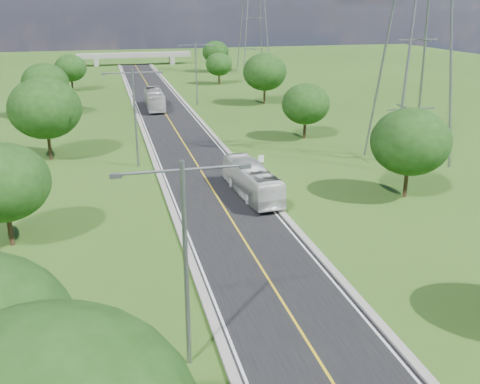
% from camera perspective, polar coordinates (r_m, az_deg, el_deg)
% --- Properties ---
extents(ground, '(260.00, 260.00, 0.00)m').
position_cam_1_polar(ground, '(71.56, -6.84, 6.47)').
color(ground, '#2C5016').
rests_on(ground, ground).
extents(road, '(8.00, 150.00, 0.06)m').
position_cam_1_polar(road, '(77.36, -7.45, 7.46)').
color(road, black).
rests_on(road, ground).
extents(curb_left, '(0.50, 150.00, 0.22)m').
position_cam_1_polar(curb_left, '(76.97, -10.62, 7.29)').
color(curb_left, gray).
rests_on(curb_left, ground).
extents(curb_right, '(0.50, 150.00, 0.22)m').
position_cam_1_polar(curb_right, '(77.95, -4.33, 7.73)').
color(curb_right, gray).
rests_on(curb_right, ground).
extents(speed_limit_sign, '(0.55, 0.09, 2.40)m').
position_cam_1_polar(speed_limit_sign, '(51.30, 2.26, 3.14)').
color(speed_limit_sign, slate).
rests_on(speed_limit_sign, ground).
extents(overpass, '(30.00, 3.00, 3.20)m').
position_cam_1_polar(overpass, '(150.03, -11.19, 14.06)').
color(overpass, gray).
rests_on(overpass, ground).
extents(streetlight_near_left, '(5.90, 0.25, 10.00)m').
position_cam_1_polar(streetlight_near_left, '(23.66, -5.86, -6.11)').
color(streetlight_near_left, slate).
rests_on(streetlight_near_left, ground).
extents(streetlight_mid_left, '(5.90, 0.25, 10.00)m').
position_cam_1_polar(streetlight_mid_left, '(55.17, -11.17, 8.61)').
color(streetlight_mid_left, slate).
rests_on(streetlight_mid_left, ground).
extents(streetlight_far_right, '(5.90, 0.25, 10.00)m').
position_cam_1_polar(streetlight_far_right, '(88.99, -4.70, 13.01)').
color(streetlight_far_right, slate).
rests_on(streetlight_far_right, ground).
extents(power_tower_near, '(9.00, 6.40, 28.00)m').
position_cam_1_polar(power_tower_near, '(58.08, 18.65, 16.56)').
color(power_tower_near, slate).
rests_on(power_tower_near, ground).
extents(power_tower_far, '(9.00, 6.40, 28.00)m').
position_cam_1_polar(power_tower_far, '(128.96, 1.46, 18.72)').
color(power_tower_far, slate).
rests_on(power_tower_far, ground).
extents(tree_lb, '(6.30, 6.30, 7.33)m').
position_cam_1_polar(tree_lb, '(39.52, -23.96, 0.94)').
color(tree_lb, black).
rests_on(tree_lb, ground).
extents(tree_lc, '(7.56, 7.56, 8.79)m').
position_cam_1_polar(tree_lc, '(60.38, -20.09, 8.38)').
color(tree_lc, black).
rests_on(tree_lc, ground).
extents(tree_ld, '(6.72, 6.72, 7.82)m').
position_cam_1_polar(tree_ld, '(84.27, -20.07, 10.86)').
color(tree_ld, black).
rests_on(tree_ld, ground).
extents(tree_le, '(5.88, 5.88, 6.84)m').
position_cam_1_polar(tree_le, '(107.93, -17.63, 12.49)').
color(tree_le, black).
rests_on(tree_le, ground).
extents(tree_rb, '(6.72, 6.72, 7.82)m').
position_cam_1_polar(tree_rb, '(47.73, 17.71, 5.13)').
color(tree_rb, black).
rests_on(tree_rb, ground).
extents(tree_rc, '(5.88, 5.88, 6.84)m').
position_cam_1_polar(tree_rc, '(66.70, 7.02, 9.30)').
color(tree_rc, black).
rests_on(tree_rc, ground).
extents(tree_rd, '(7.14, 7.14, 8.30)m').
position_cam_1_polar(tree_rd, '(89.65, 2.65, 12.67)').
color(tree_rd, black).
rests_on(tree_rd, ground).
extents(tree_re, '(5.46, 5.46, 6.35)m').
position_cam_1_polar(tree_re, '(112.27, -2.26, 13.45)').
color(tree_re, black).
rests_on(tree_re, ground).
extents(tree_rf, '(6.30, 6.30, 7.33)m').
position_cam_1_polar(tree_rf, '(132.41, -2.62, 14.67)').
color(tree_rf, black).
rests_on(tree_rf, ground).
extents(bus_outbound, '(3.05, 10.20, 2.80)m').
position_cam_1_polar(bus_outbound, '(46.61, 1.27, 1.25)').
color(bus_outbound, silver).
rests_on(bus_outbound, road).
extents(bus_inbound, '(2.81, 10.95, 3.03)m').
position_cam_1_polar(bus_inbound, '(86.84, -9.11, 9.76)').
color(bus_inbound, beige).
rests_on(bus_inbound, road).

